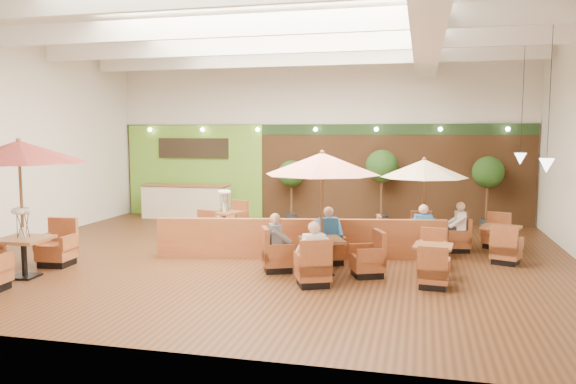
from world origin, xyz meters
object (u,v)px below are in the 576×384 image
(table_2, at_px, (424,186))
(table_4, at_px, (433,261))
(diner_1, at_px, (329,230))
(diner_4, at_px, (458,222))
(diner_0, at_px, (313,247))
(table_5, at_px, (501,241))
(table_0, at_px, (17,179))
(diner_3, at_px, (423,226))
(booth_divider, at_px, (301,239))
(table_3, at_px, (225,219))
(topiary_2, at_px, (488,175))
(topiary_1, at_px, (382,169))
(table_1, at_px, (322,190))
(service_counter, at_px, (186,202))
(topiary_0, at_px, (291,176))
(diner_2, at_px, (278,236))

(table_2, bearing_deg, table_4, -94.83)
(diner_1, xyz_separation_m, diner_4, (2.89, 2.01, -0.02))
(table_2, distance_m, diner_0, 4.48)
(table_5, distance_m, diner_4, 1.08)
(table_0, xyz_separation_m, diner_3, (7.94, 3.79, -1.25))
(diner_0, bearing_deg, booth_divider, 79.06)
(table_5, bearing_deg, table_2, -164.29)
(table_3, xyz_separation_m, topiary_2, (7.39, 3.10, 1.17))
(topiary_1, distance_m, diner_3, 4.87)
(diner_0, height_order, diner_1, diner_1)
(table_4, bearing_deg, topiary_2, 81.06)
(table_0, xyz_separation_m, table_2, (7.94, 4.64, -0.40))
(table_1, bearing_deg, diner_4, 22.73)
(diner_3, bearing_deg, service_counter, 141.79)
(table_2, height_order, diner_1, table_2)
(table_4, relative_size, topiary_2, 1.03)
(topiary_2, bearing_deg, diner_1, -124.63)
(table_1, xyz_separation_m, table_4, (2.25, 0.28, -1.44))
(table_1, relative_size, topiary_0, 1.33)
(table_1, height_order, table_3, table_1)
(table_2, relative_size, topiary_2, 1.05)
(table_0, xyz_separation_m, table_4, (8.14, 1.96, -1.69))
(diner_4, bearing_deg, diner_3, 128.73)
(table_2, bearing_deg, topiary_1, 99.80)
(topiary_1, relative_size, diner_4, 3.06)
(service_counter, relative_size, diner_1, 3.63)
(booth_divider, bearing_deg, table_2, 19.62)
(diner_0, bearing_deg, table_3, 98.35)
(table_0, height_order, diner_3, table_0)
(booth_divider, height_order, table_4, booth_divider)
(service_counter, xyz_separation_m, table_4, (8.12, -6.21, -0.26))
(diner_3, bearing_deg, diner_0, -133.10)
(table_4, xyz_separation_m, diner_1, (-2.25, 0.67, 0.45))
(diner_2, bearing_deg, topiary_1, 140.57)
(booth_divider, relative_size, table_3, 2.63)
(booth_divider, relative_size, diner_2, 8.57)
(table_3, distance_m, table_5, 7.35)
(service_counter, distance_m, diner_2, 8.14)
(table_1, distance_m, topiary_2, 7.77)
(table_5, height_order, topiary_0, topiary_0)
(table_4, relative_size, diner_3, 2.84)
(service_counter, distance_m, topiary_0, 3.79)
(topiary_0, relative_size, diner_2, 2.57)
(table_2, height_order, diner_0, table_2)
(diner_2, bearing_deg, table_2, 109.51)
(table_4, distance_m, topiary_0, 7.89)
(table_2, xyz_separation_m, diner_1, (-2.05, -2.01, -0.84))
(table_3, height_order, diner_3, table_3)
(table_0, xyz_separation_m, table_5, (9.77, 4.45, -1.67))
(table_3, xyz_separation_m, diner_2, (2.48, -3.58, 0.26))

